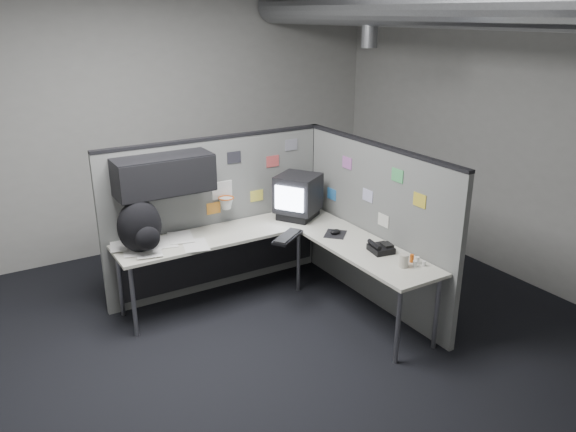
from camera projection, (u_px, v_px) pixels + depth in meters
room at (348, 100)px, 4.64m from camera, size 5.62×5.62×3.22m
partition_back at (205, 202)px, 5.62m from camera, size 2.44×0.42×1.63m
partition_right at (375, 224)px, 5.52m from camera, size 0.07×2.23×1.63m
desk at (266, 247)px, 5.51m from camera, size 2.31×2.11×0.73m
monitor at (298, 196)px, 5.88m from camera, size 0.56×0.56×0.46m
keyboard at (288, 237)px, 5.40m from camera, size 0.43×0.35×0.04m
mouse at (335, 233)px, 5.50m from camera, size 0.31×0.30×0.05m
phone at (381, 248)px, 5.09m from camera, size 0.22×0.24×0.10m
bottles at (416, 261)px, 4.85m from camera, size 0.12×0.15×0.07m
cup at (404, 261)px, 4.79m from camera, size 0.09×0.09×0.11m
papers at (158, 245)px, 5.24m from camera, size 0.88×0.69×0.02m
backpack at (140, 227)px, 5.03m from camera, size 0.46×0.44×0.49m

